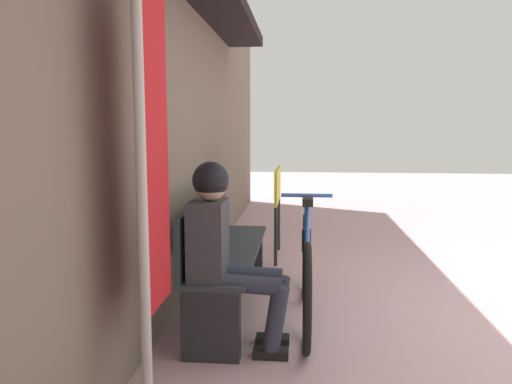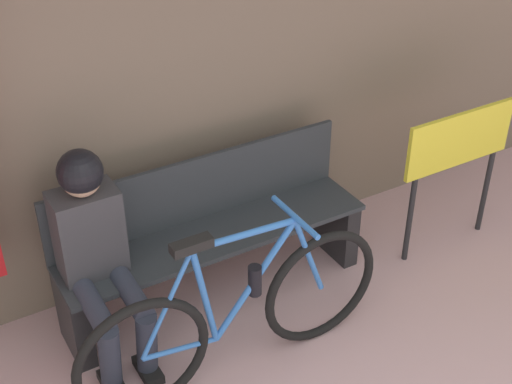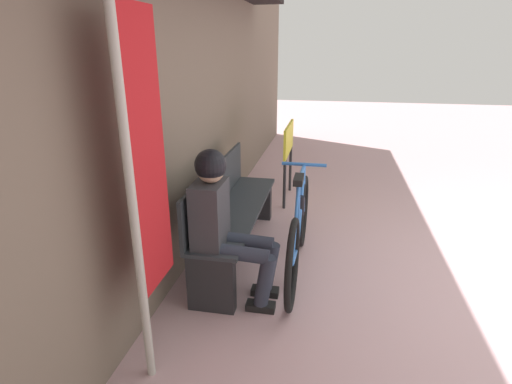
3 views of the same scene
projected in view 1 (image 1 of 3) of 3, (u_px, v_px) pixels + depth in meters
name	position (u px, v px, depth m)	size (l,w,h in m)	color
storefront_wall	(153.00, 90.00, 3.32)	(12.00, 0.56, 3.20)	#756656
park_bench_near	(224.00, 256.00, 3.87)	(1.84, 0.42, 0.88)	#2D3338
bicycle	(306.00, 269.00, 3.64)	(1.75, 0.40, 0.95)	black
person_seated	(225.00, 242.00, 3.12)	(0.34, 0.63, 1.21)	#2D3342
banner_pole	(152.00, 167.00, 2.40)	(0.45, 0.05, 2.09)	#B7B2A8
signboard	(277.00, 192.00, 5.34)	(0.82, 0.04, 0.97)	#232326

